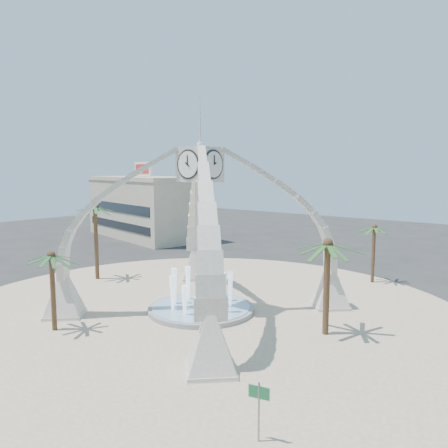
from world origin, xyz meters
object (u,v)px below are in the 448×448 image
Objects in this scene: palm_south at (51,256)px; palm_north at (374,228)px; fountain at (201,308)px; palm_west at (95,208)px; palm_east at (328,245)px; street_sign at (259,400)px; clock_tower at (201,227)px.

palm_north is at bearing 65.17° from palm_south.
palm_west is (-14.52, 0.93, 6.77)m from fountain.
palm_west is 26.62m from palm_north.
palm_east is 0.86× the size of palm_west.
fountain is 3.20× the size of street_sign.
palm_west is at bearing 133.67° from palm_south.
palm_west is 1.38× the size of palm_south.
clock_tower is 7.18× the size of street_sign.
palm_south reaches higher than street_sign.
palm_north is at bearing 67.42° from fountain.
palm_north is 28.31m from palm_south.
clock_tower is 9.54m from palm_east.
street_sign is (12.44, -10.44, 1.50)m from fountain.
fountain is at bearing -3.66° from palm_west.
palm_east reaches higher than fountain.
clock_tower reaches higher than palm_north.
fountain is 16.05m from palm_west.
fountain is 1.01× the size of palm_west.
palm_north is at bearing 67.42° from clock_tower.
palm_north reaches higher than fountain.
palm_south is 17.77m from street_sign.
street_sign is at bearing -40.00° from fountain.
palm_east is at bearing 89.89° from street_sign.
palm_west is (-23.90, -0.72, 1.12)m from palm_east.
clock_tower is 2.24× the size of fountain.
fountain is (0.00, 0.00, -6.20)m from clock_tower.
palm_west reaches higher than fountain.
palm_east is 23.94m from palm_west.
palm_east is (9.38, 1.65, -0.55)m from clock_tower.
palm_east is 17.94m from palm_south.
palm_east is 2.73× the size of street_sign.
palm_east is (9.38, 1.65, 5.65)m from fountain.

